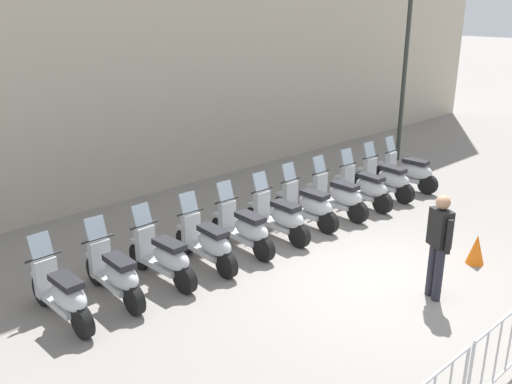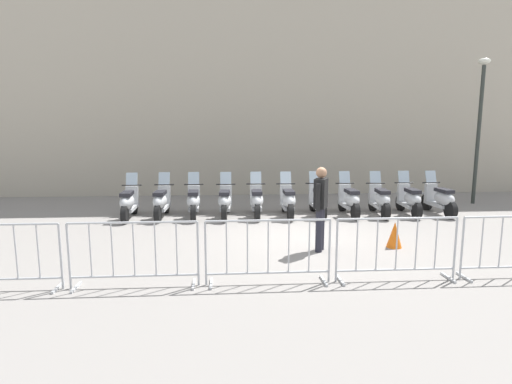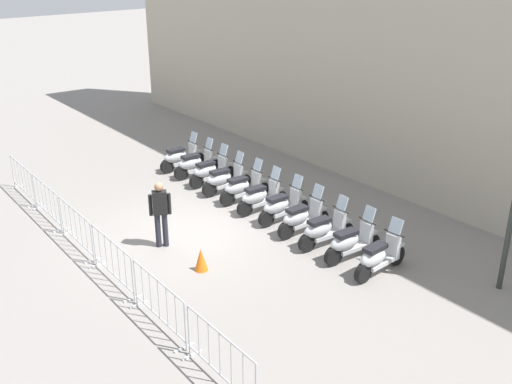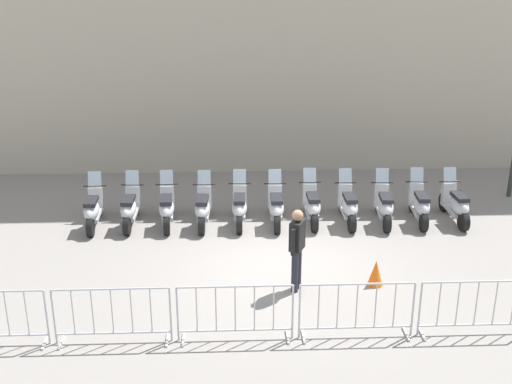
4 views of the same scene
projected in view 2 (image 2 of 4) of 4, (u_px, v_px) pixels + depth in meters
name	position (u px, v px, depth m)	size (l,w,h in m)	color
ground_plane	(304.00, 240.00, 9.20)	(120.00, 120.00, 0.00)	gray
building_facade	(270.00, 62.00, 15.98)	(28.00, 2.40, 10.15)	#B2A893
motorcycle_0	(129.00, 203.00, 11.28)	(0.58, 1.72, 1.24)	black
motorcycle_1	(161.00, 202.00, 11.38)	(0.64, 1.72, 1.24)	black
motorcycle_2	(194.00, 202.00, 11.44)	(0.56, 1.73, 1.24)	black
motorcycle_3	(225.00, 202.00, 11.45)	(0.66, 1.72, 1.24)	black
motorcycle_4	(257.00, 201.00, 11.54)	(0.65, 1.72, 1.24)	black
motorcycle_5	(288.00, 201.00, 11.57)	(0.63, 1.72, 1.24)	black
motorcycle_6	(318.00, 200.00, 11.69)	(0.61, 1.72, 1.24)	black
motorcycle_7	(350.00, 200.00, 11.68)	(0.60, 1.72, 1.24)	black
motorcycle_8	(380.00, 200.00, 11.71)	(0.68, 1.71, 1.24)	black
motorcycle_9	(410.00, 200.00, 11.80)	(0.67, 1.71, 1.24)	black
motorcycle_10	(440.00, 199.00, 11.84)	(0.56, 1.73, 1.24)	black
barrier_segment_1	(134.00, 255.00, 6.41)	(2.02, 0.70, 1.07)	#B2B5B7
barrier_segment_2	(268.00, 252.00, 6.55)	(2.02, 0.70, 1.07)	#B2B5B7
barrier_segment_3	(396.00, 250.00, 6.69)	(2.02, 0.70, 1.07)	#B2B5B7
street_lamp	(480.00, 115.00, 13.25)	(0.36, 0.36, 4.72)	#2D332D
officer_near_row_end	(321.00, 204.00, 8.26)	(0.38, 0.47, 1.73)	#23232D
traffic_cone	(395.00, 235.00, 8.60)	(0.32, 0.32, 0.55)	orange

